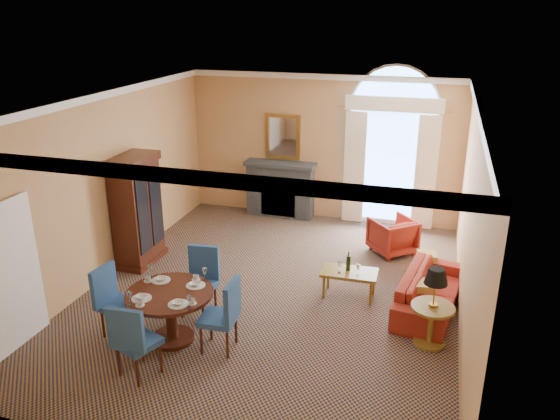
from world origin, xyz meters
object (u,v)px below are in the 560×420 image
(armoire, at_px, (137,212))
(armchair, at_px, (392,236))
(dining_table, at_px, (170,305))
(coffee_table, at_px, (349,273))
(side_table, at_px, (434,299))
(sofa, at_px, (430,291))

(armoire, relative_size, armchair, 2.65)
(armoire, distance_m, dining_table, 2.85)
(armchair, distance_m, coffee_table, 2.04)
(armchair, distance_m, side_table, 3.12)
(armoire, height_order, side_table, armoire)
(coffee_table, distance_m, side_table, 1.70)
(dining_table, bearing_deg, sofa, 29.60)
(side_table, bearing_deg, coffee_table, 142.97)
(armoire, xyz_separation_m, side_table, (5.32, -1.23, -0.26))
(dining_table, distance_m, side_table, 3.68)
(armchair, height_order, side_table, side_table)
(sofa, height_order, side_table, side_table)
(sofa, bearing_deg, coffee_table, 99.53)
(coffee_table, bearing_deg, sofa, -0.81)
(armchair, xyz_separation_m, side_table, (0.83, -2.99, 0.37))
(sofa, bearing_deg, armchair, 30.63)
(dining_table, relative_size, sofa, 0.61)
(sofa, height_order, coffee_table, coffee_table)
(coffee_table, xyz_separation_m, side_table, (1.34, -1.01, 0.30))
(sofa, xyz_separation_m, coffee_table, (-1.29, -0.02, 0.13))
(coffee_table, bearing_deg, armoire, 175.31)
(dining_table, distance_m, armchair, 4.79)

